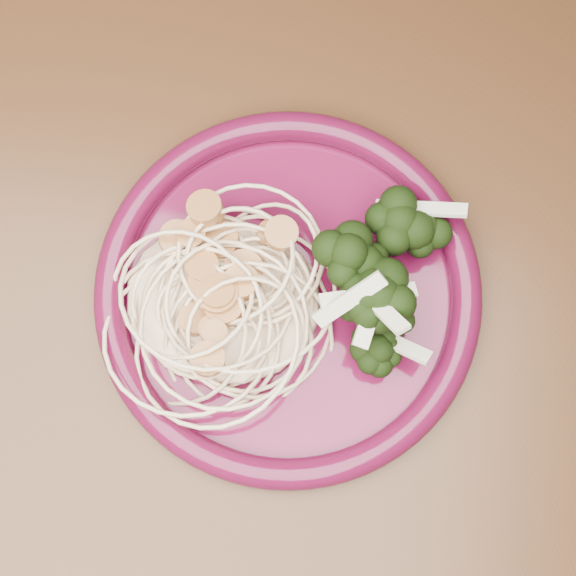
# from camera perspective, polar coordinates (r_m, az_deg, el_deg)

# --- Properties ---
(dining_table) EXTENTS (1.20, 0.80, 0.75)m
(dining_table) POSITION_cam_1_polar(r_m,az_deg,el_deg) (0.63, 2.72, -8.30)
(dining_table) COLOR #472814
(dining_table) RESTS_ON ground
(dinner_plate) EXTENTS (0.32, 0.32, 0.02)m
(dinner_plate) POSITION_cam_1_polar(r_m,az_deg,el_deg) (0.53, 0.00, -0.27)
(dinner_plate) COLOR #540B29
(dinner_plate) RESTS_ON dining_table
(spaghetti_pile) EXTENTS (0.16, 0.15, 0.03)m
(spaghetti_pile) POSITION_cam_1_polar(r_m,az_deg,el_deg) (0.52, -4.70, -0.60)
(spaghetti_pile) COLOR beige
(spaghetti_pile) RESTS_ON dinner_plate
(scallop_cluster) EXTENTS (0.15, 0.15, 0.04)m
(scallop_cluster) POSITION_cam_1_polar(r_m,az_deg,el_deg) (0.49, -5.03, 0.33)
(scallop_cluster) COLOR #B3783D
(scallop_cluster) RESTS_ON spaghetti_pile
(broccoli_pile) EXTENTS (0.13, 0.16, 0.05)m
(broccoli_pile) POSITION_cam_1_polar(r_m,az_deg,el_deg) (0.51, 5.81, 1.02)
(broccoli_pile) COLOR black
(broccoli_pile) RESTS_ON dinner_plate
(onion_garnish) EXTENTS (0.09, 0.11, 0.05)m
(onion_garnish) POSITION_cam_1_polar(r_m,az_deg,el_deg) (0.48, 6.18, 1.94)
(onion_garnish) COLOR beige
(onion_garnish) RESTS_ON broccoli_pile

